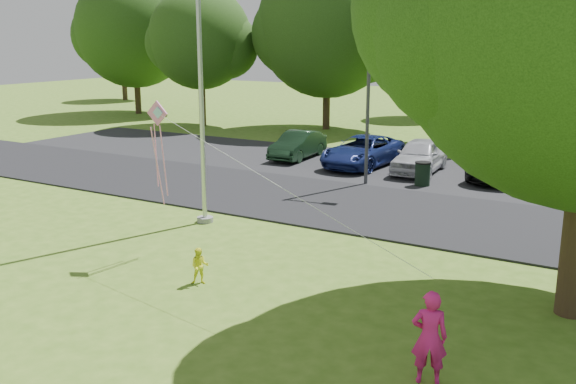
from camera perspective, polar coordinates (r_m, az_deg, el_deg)
The scene contains 11 objects.
ground at distance 14.26m, azimuth -8.42°, elevation -9.54°, with size 120.00×120.00×0.00m, color #476D1C.
park_road at distance 21.61m, azimuth 6.58°, elevation -1.33°, with size 60.00×6.00×0.06m, color black.
parking_strip at distance 27.53m, azimuth 12.06°, elevation 1.71°, with size 42.00×7.00×0.06m, color black.
flagpole at distance 19.27m, azimuth -7.75°, elevation 9.32°, with size 0.50×0.50×10.00m.
street_lamp at distance 24.29m, azimuth 7.79°, elevation 9.83°, with size 1.88×0.43×6.68m.
trash_can at distance 24.89m, azimuth 11.87°, elevation 1.54°, with size 0.61×0.61×0.97m.
tree_row at distance 35.04m, azimuth 19.73°, elevation 13.09°, with size 64.35×11.94×10.88m.
parked_cars at distance 27.06m, azimuth 14.31°, elevation 2.90°, with size 14.27×5.27×1.40m.
woman at distance 10.96m, azimuth 12.45°, elevation -12.50°, with size 0.59×0.39×1.62m, color #D81C78.
child_yellow at distance 15.01m, azimuth -7.85°, elevation -6.54°, with size 0.42×0.33×0.87m, color #FCFF28.
kite at distance 16.28m, azimuth -11.07°, elevation 5.21°, with size 8.36×3.00×2.74m.
Camera 1 is at (8.31, -10.16, 5.58)m, focal length 40.00 mm.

